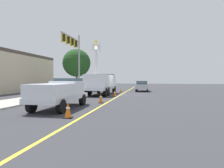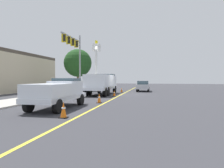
{
  "view_description": "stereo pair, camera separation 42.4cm",
  "coord_description": "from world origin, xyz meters",
  "px_view_note": "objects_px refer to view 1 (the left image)",
  "views": [
    {
      "loc": [
        -24.05,
        -4.88,
        2.01
      ],
      "look_at": [
        -1.61,
        0.74,
        1.4
      ],
      "focal_mm": 31.18,
      "sensor_mm": 36.0,
      "label": 1
    },
    {
      "loc": [
        -23.94,
        -5.29,
        2.01
      ],
      "look_at": [
        -1.61,
        0.74,
        1.4
      ],
      "focal_mm": 31.18,
      "sensor_mm": 36.0,
      "label": 2
    }
  ],
  "objects_px": {
    "traffic_cone_mid_rear": "(114,93)",
    "service_pickup_truck": "(60,92)",
    "traffic_cone_mid_front": "(101,98)",
    "traffic_cone_trailing": "(121,90)",
    "passing_minivan": "(142,85)",
    "utility_bucket_truck": "(102,82)",
    "traffic_signal_mast": "(74,50)",
    "traffic_cone_leading": "(68,110)"
  },
  "relations": [
    {
      "from": "traffic_cone_mid_rear",
      "to": "service_pickup_truck",
      "type": "bearing_deg",
      "value": 171.57
    },
    {
      "from": "traffic_cone_mid_front",
      "to": "traffic_cone_mid_rear",
      "type": "bearing_deg",
      "value": 3.04
    },
    {
      "from": "traffic_cone_mid_front",
      "to": "traffic_cone_trailing",
      "type": "relative_size",
      "value": 1.08
    },
    {
      "from": "passing_minivan",
      "to": "traffic_cone_mid_front",
      "type": "bearing_deg",
      "value": 173.37
    },
    {
      "from": "traffic_cone_mid_rear",
      "to": "traffic_cone_trailing",
      "type": "relative_size",
      "value": 0.96
    },
    {
      "from": "utility_bucket_truck",
      "to": "service_pickup_truck",
      "type": "distance_m",
      "value": 12.03
    },
    {
      "from": "traffic_signal_mast",
      "to": "traffic_cone_mid_rear",
      "type": "bearing_deg",
      "value": -115.41
    },
    {
      "from": "traffic_signal_mast",
      "to": "traffic_cone_leading",
      "type": "bearing_deg",
      "value": -156.04
    },
    {
      "from": "service_pickup_truck",
      "to": "passing_minivan",
      "type": "xyz_separation_m",
      "value": [
        19.91,
        -3.7,
        -0.15
      ]
    },
    {
      "from": "passing_minivan",
      "to": "traffic_cone_leading",
      "type": "xyz_separation_m",
      "value": [
        -22.71,
        1.68,
        -0.57
      ]
    },
    {
      "from": "utility_bucket_truck",
      "to": "service_pickup_truck",
      "type": "bearing_deg",
      "value": -176.48
    },
    {
      "from": "service_pickup_truck",
      "to": "traffic_cone_leading",
      "type": "xyz_separation_m",
      "value": [
        -2.81,
        -2.02,
        -0.71
      ]
    },
    {
      "from": "traffic_cone_mid_front",
      "to": "traffic_cone_trailing",
      "type": "distance_m",
      "value": 12.95
    },
    {
      "from": "service_pickup_truck",
      "to": "utility_bucket_truck",
      "type": "bearing_deg",
      "value": 3.52
    },
    {
      "from": "traffic_signal_mast",
      "to": "traffic_cone_trailing",
      "type": "bearing_deg",
      "value": -58.61
    },
    {
      "from": "traffic_cone_mid_front",
      "to": "passing_minivan",
      "type": "bearing_deg",
      "value": -6.63
    },
    {
      "from": "traffic_cone_mid_front",
      "to": "traffic_signal_mast",
      "type": "xyz_separation_m",
      "value": [
        9.35,
        6.74,
        5.57
      ]
    },
    {
      "from": "utility_bucket_truck",
      "to": "traffic_cone_trailing",
      "type": "relative_size",
      "value": 11.45
    },
    {
      "from": "traffic_cone_trailing",
      "to": "traffic_signal_mast",
      "type": "relative_size",
      "value": 0.09
    },
    {
      "from": "passing_minivan",
      "to": "traffic_signal_mast",
      "type": "height_order",
      "value": "traffic_signal_mast"
    },
    {
      "from": "traffic_cone_mid_rear",
      "to": "traffic_cone_trailing",
      "type": "xyz_separation_m",
      "value": [
        6.61,
        0.56,
        0.02
      ]
    },
    {
      "from": "utility_bucket_truck",
      "to": "traffic_cone_trailing",
      "type": "bearing_deg",
      "value": -20.14
    },
    {
      "from": "traffic_cone_mid_front",
      "to": "traffic_signal_mast",
      "type": "height_order",
      "value": "traffic_signal_mast"
    },
    {
      "from": "traffic_cone_mid_front",
      "to": "traffic_cone_mid_rear",
      "type": "height_order",
      "value": "traffic_cone_mid_front"
    },
    {
      "from": "utility_bucket_truck",
      "to": "service_pickup_truck",
      "type": "relative_size",
      "value": 1.46
    },
    {
      "from": "traffic_cone_leading",
      "to": "traffic_cone_mid_rear",
      "type": "xyz_separation_m",
      "value": [
        12.64,
        0.56,
        -0.07
      ]
    },
    {
      "from": "traffic_cone_leading",
      "to": "traffic_cone_mid_front",
      "type": "relative_size",
      "value": 1.05
    },
    {
      "from": "utility_bucket_truck",
      "to": "passing_minivan",
      "type": "height_order",
      "value": "utility_bucket_truck"
    },
    {
      "from": "service_pickup_truck",
      "to": "traffic_cone_mid_front",
      "type": "height_order",
      "value": "service_pickup_truck"
    },
    {
      "from": "traffic_cone_mid_front",
      "to": "traffic_cone_mid_rear",
      "type": "relative_size",
      "value": 1.13
    },
    {
      "from": "traffic_cone_mid_front",
      "to": "traffic_signal_mast",
      "type": "distance_m",
      "value": 12.8
    },
    {
      "from": "traffic_cone_leading",
      "to": "traffic_cone_mid_front",
      "type": "bearing_deg",
      "value": 2.05
    },
    {
      "from": "utility_bucket_truck",
      "to": "traffic_cone_leading",
      "type": "height_order",
      "value": "utility_bucket_truck"
    },
    {
      "from": "passing_minivan",
      "to": "traffic_cone_mid_front",
      "type": "xyz_separation_m",
      "value": [
        -16.38,
        1.9,
        -0.58
      ]
    },
    {
      "from": "service_pickup_truck",
      "to": "traffic_cone_leading",
      "type": "relative_size",
      "value": 6.9
    },
    {
      "from": "service_pickup_truck",
      "to": "traffic_signal_mast",
      "type": "xyz_separation_m",
      "value": [
        12.88,
        4.95,
        4.84
      ]
    },
    {
      "from": "utility_bucket_truck",
      "to": "passing_minivan",
      "type": "distance_m",
      "value": 9.1
    },
    {
      "from": "traffic_cone_leading",
      "to": "traffic_cone_mid_front",
      "type": "distance_m",
      "value": 6.34
    },
    {
      "from": "service_pickup_truck",
      "to": "passing_minivan",
      "type": "height_order",
      "value": "service_pickup_truck"
    },
    {
      "from": "passing_minivan",
      "to": "traffic_signal_mast",
      "type": "distance_m",
      "value": 12.21
    },
    {
      "from": "passing_minivan",
      "to": "traffic_cone_mid_front",
      "type": "height_order",
      "value": "passing_minivan"
    },
    {
      "from": "passing_minivan",
      "to": "traffic_cone_trailing",
      "type": "height_order",
      "value": "passing_minivan"
    }
  ]
}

